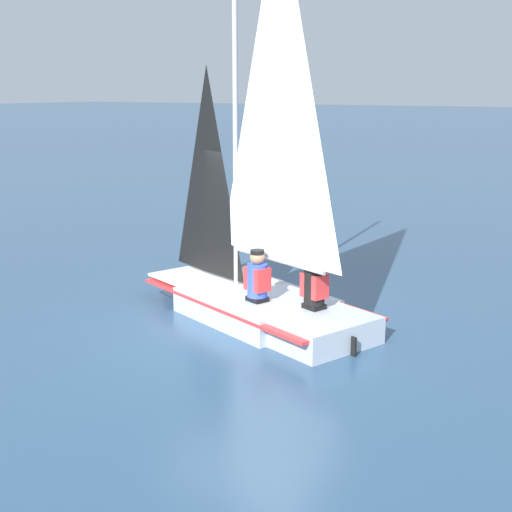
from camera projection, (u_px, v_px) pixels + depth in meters
ground_plane at (256, 318)px, 11.06m from camera, size 260.00×260.00×0.00m
sailboat_main at (257, 265)px, 10.85m from camera, size 4.28×2.87×6.17m
sailor_helm at (257, 285)px, 10.55m from camera, size 0.41×0.38×1.16m
sailor_crew at (314, 292)px, 10.19m from camera, size 0.41×0.38×1.16m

